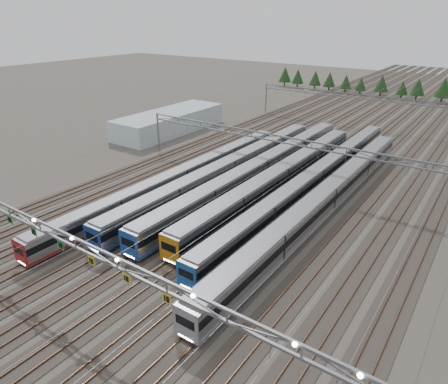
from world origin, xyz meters
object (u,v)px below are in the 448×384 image
Objects in this scene: train_c at (260,170)px; west_shed at (170,122)px; gantry_far at (364,101)px; train_d at (280,178)px; gantry_near at (74,245)px; train_a at (182,178)px; train_b at (228,170)px; train_e at (315,178)px; train_f at (326,198)px; gantry_mid at (280,144)px.

train_c is 37.33m from west_shed.
gantry_far reaches higher than west_shed.
train_c is 4.68m from train_d.
gantry_near is (-2.30, -36.37, 4.91)m from train_d.
gantry_near is at bearing -86.65° from train_c.
train_d is 0.94× the size of gantry_near.
train_b reaches higher than train_a.
gantry_near reaches higher than train_d.
train_d is 0.81× the size of train_e.
gantry_mid reaches higher than train_f.
train_f is 1.12× the size of gantry_mid.
train_a is 0.85× the size of train_e.
train_a is 0.98× the size of train_b.
train_c is 0.91× the size of train_e.
train_e is (4.50, 3.70, -0.23)m from train_d.
gantry_near reaches higher than train_e.
train_e is (18.00, 12.30, 0.04)m from train_a.
train_c is 1.99× the size of west_shed.
west_shed is at bearing 156.90° from train_d.
train_e is at bearing 21.95° from train_b.
gantry_far is (2.25, 47.45, 4.22)m from train_c.
train_f is (4.50, -6.73, 0.13)m from train_e.
train_a is at bearing -147.48° from train_d.
gantry_mid is at bearing 47.67° from train_a.
train_e is at bearing 34.35° from train_a.
gantry_mid is 38.72m from west_shed.
train_a is 1.04× the size of train_d.
train_c is at bearing -23.98° from west_shed.
train_e is 1.16× the size of gantry_far.
train_d is 0.85× the size of train_f.
train_c is 38.05m from gantry_near.
gantry_near is at bearing -108.72° from train_f.
gantry_near is 40.12m from gantry_mid.
train_a is at bearing -132.27° from train_c.
gantry_near reaches higher than train_f.
train_c is at bearing -132.57° from gantry_mid.
train_a is 1.85× the size of west_shed.
train_b is 9.69m from gantry_mid.
train_b is 0.86× the size of train_e.
gantry_far reaches higher than train_c.
train_f is 13.82m from gantry_mid.
train_c is 9.32m from train_e.
train_c is at bearing 93.35° from gantry_near.
gantry_mid is 1.00× the size of gantry_far.
train_f is at bearing -4.09° from train_b.
train_b is at bearing -169.04° from train_d.
train_e is at bearing -81.48° from gantry_far.
train_b is 34.76m from west_shed.
gantry_near reaches higher than train_b.
gantry_far is at bearing 82.39° from train_b.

